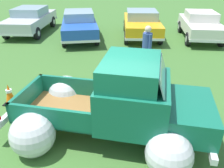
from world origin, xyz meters
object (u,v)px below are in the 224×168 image
object	(u,v)px
vintage_pickup_truck	(122,108)
show_car_3	(200,24)
lane_cone_0	(9,94)
show_car_1	(79,24)
show_car_0	(30,19)
show_car_2	(142,23)
spectator_0	(147,47)

from	to	relation	value
vintage_pickup_truck	show_car_3	distance (m)	9.38
lane_cone_0	show_car_1	bearing A→B (deg)	89.21
show_car_0	show_car_2	world-z (taller)	same
show_car_2	spectator_0	xyz separation A→B (m)	(0.37, -4.95, 0.23)
show_car_1	show_car_0	bearing A→B (deg)	-120.47
spectator_0	lane_cone_0	xyz separation A→B (m)	(-3.81, -2.82, -0.70)
lane_cone_0	vintage_pickup_truck	bearing A→B (deg)	-15.13
show_car_3	show_car_0	bearing A→B (deg)	-91.67
show_car_2	show_car_3	world-z (taller)	same
vintage_pickup_truck	show_car_1	xyz separation A→B (m)	(-3.25, 7.95, 0.03)
show_car_3	lane_cone_0	bearing A→B (deg)	-42.03
show_car_1	show_car_2	xyz separation A→B (m)	(3.35, 0.73, 0.00)
show_car_0	vintage_pickup_truck	bearing A→B (deg)	31.28
vintage_pickup_truck	show_car_0	world-z (taller)	vintage_pickup_truck
show_car_3	lane_cone_0	size ratio (longest dim) A/B	6.66
show_car_2	spectator_0	bearing A→B (deg)	-2.60
show_car_0	lane_cone_0	world-z (taller)	show_car_0
show_car_0	lane_cone_0	size ratio (longest dim) A/B	7.57
show_car_3	spectator_0	bearing A→B (deg)	-30.83
vintage_pickup_truck	show_car_2	xyz separation A→B (m)	(0.09, 8.68, 0.03)
show_car_3	spectator_0	world-z (taller)	spectator_0
show_car_0	show_car_2	xyz separation A→B (m)	(6.56, -0.03, -0.00)
show_car_0	show_car_3	distance (m)	9.70
vintage_pickup_truck	spectator_0	bearing A→B (deg)	86.08
spectator_0	show_car_1	bearing A→B (deg)	-74.63
vintage_pickup_truck	show_car_2	distance (m)	8.68
vintage_pickup_truck	show_car_2	world-z (taller)	vintage_pickup_truck
show_car_0	spectator_0	size ratio (longest dim) A/B	2.70
vintage_pickup_truck	show_car_3	size ratio (longest dim) A/B	1.12
show_car_1	vintage_pickup_truck	bearing A→B (deg)	5.22
show_car_0	show_car_1	xyz separation A→B (m)	(3.21, -0.77, -0.00)
show_car_1	lane_cone_0	distance (m)	7.06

